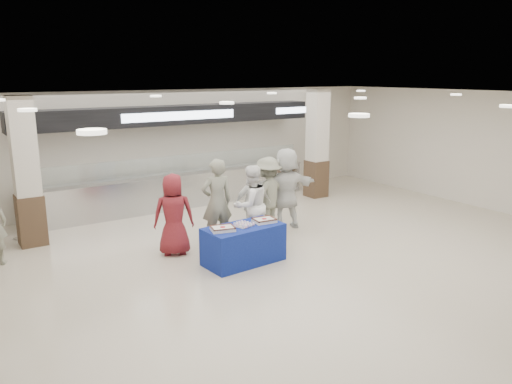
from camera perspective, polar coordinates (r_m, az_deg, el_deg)
ground at (r=9.77m, az=4.62°, el=-8.50°), size 14.00×14.00×0.00m
serving_line at (r=13.94m, az=-9.01°, el=2.99°), size 8.70×0.85×2.80m
column_left at (r=11.63m, az=-24.77°, el=1.72°), size 0.55×0.55×3.20m
column_right at (r=15.00m, az=6.99°, el=5.22°), size 0.55×0.55×3.20m
display_table at (r=9.82m, az=-1.43°, el=-6.00°), size 1.60×0.89×0.75m
sheet_cake_left at (r=9.43m, az=-3.82°, el=-4.16°), size 0.50×0.43×0.09m
sheet_cake_right at (r=9.94m, az=0.94°, el=-3.21°), size 0.45×0.37×0.09m
cupcake_tray at (r=9.71m, az=-1.39°, el=-3.72°), size 0.43×0.37×0.06m
civilian_maroon at (r=10.28m, az=-9.39°, el=-2.55°), size 0.97×0.81×1.69m
soldier_a at (r=10.74m, az=-4.51°, el=-1.15°), size 0.75×0.55×1.89m
chef_tall at (r=10.73m, az=-0.58°, el=-1.53°), size 0.88×0.70×1.74m
chef_short at (r=11.34m, az=-0.41°, el=-1.34°), size 0.94×0.57×1.50m
soldier_b at (r=11.61m, az=1.33°, el=-0.32°), size 1.28×0.93×1.77m
civilian_white at (r=11.86m, az=3.44°, el=0.40°), size 1.85×0.72×1.95m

